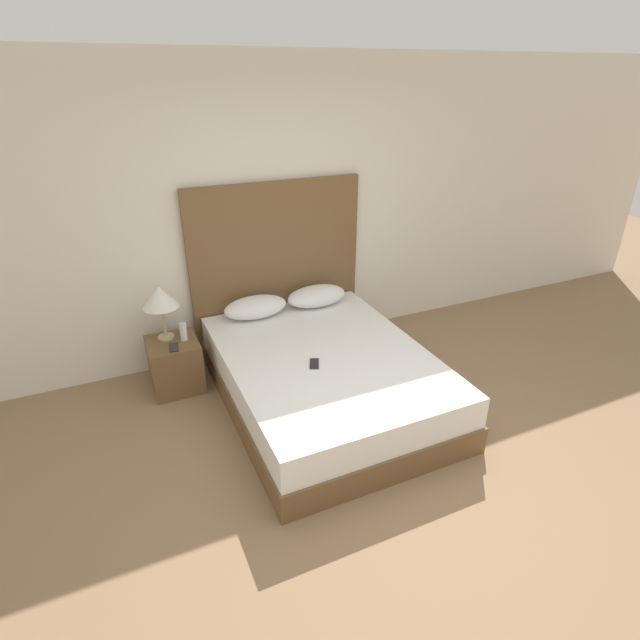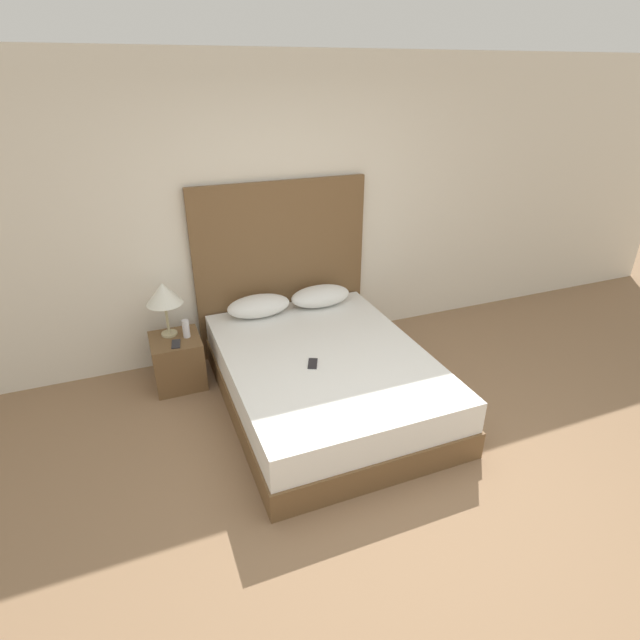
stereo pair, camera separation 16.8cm
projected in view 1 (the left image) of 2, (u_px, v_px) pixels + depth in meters
The scene contains 11 objects.
ground_plane at pixel (403, 497), 3.30m from camera, with size 16.00×16.00×0.00m, color #8C6B4C.
wall_back at pixel (274, 213), 4.61m from camera, with size 10.00×0.06×2.70m.
bed at pixel (325, 378), 4.15m from camera, with size 1.59×2.14×0.48m.
headboard at pixel (277, 269), 4.78m from camera, with size 1.67×0.05×1.65m.
pillow_left at pixel (256, 307), 4.59m from camera, with size 0.59×0.30×0.20m.
pillow_right at pixel (316, 296), 4.82m from camera, with size 0.59×0.30×0.20m.
phone_on_bed at pixel (314, 364), 3.88m from camera, with size 0.13×0.17×0.01m.
nightstand at pixel (175, 364), 4.36m from camera, with size 0.42×0.45×0.45m.
table_lamp at pixel (160, 298), 4.15m from camera, with size 0.31×0.31×0.49m.
phone_on_nightstand at pixel (174, 347), 4.17m from camera, with size 0.09×0.16×0.01m.
toiletry_bottle at pixel (183, 332), 4.26m from camera, with size 0.06×0.06×0.16m.
Camera 1 is at (-1.50, -1.98, 2.52)m, focal length 28.00 mm.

